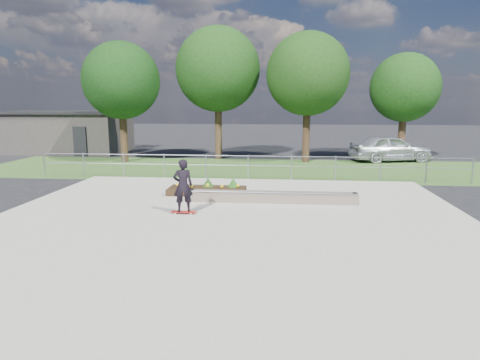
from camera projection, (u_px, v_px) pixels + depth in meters
The scene contains 13 objects.
ground at pixel (228, 225), 12.67m from camera, with size 120.00×120.00×0.00m, color black.
grass_verge at pixel (253, 169), 23.44m from camera, with size 30.00×8.00×0.02m, color #315321.
concrete_slab at pixel (228, 224), 12.66m from camera, with size 15.00×15.00×0.06m, color #A5A293.
fence at pixel (248, 164), 19.88m from camera, with size 20.06×0.06×1.20m.
building at pixel (70, 131), 31.36m from camera, with size 8.40×5.40×3.00m.
tree_far_left at pixel (121, 81), 25.30m from camera, with size 4.55×4.55×7.15m.
tree_mid_left at pixel (218, 70), 26.60m from camera, with size 5.25×5.25×8.25m.
tree_mid_right at pixel (308, 74), 25.16m from camera, with size 4.90×4.90×7.70m.
tree_far_right at pixel (405, 88), 26.19m from camera, with size 4.20×4.20×6.60m.
grind_ledge at pixel (272, 197), 15.25m from camera, with size 6.00×0.44×0.43m.
planter_bed at pixel (207, 189), 16.75m from camera, with size 3.00×1.20×0.61m.
skateboarder at pixel (183, 186), 13.57m from camera, with size 0.80×0.55×1.78m.
parked_car at pixel (390, 148), 26.22m from camera, with size 1.96×4.86×1.66m, color #B7BBC1.
Camera 1 is at (1.53, -12.14, 3.59)m, focal length 32.00 mm.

